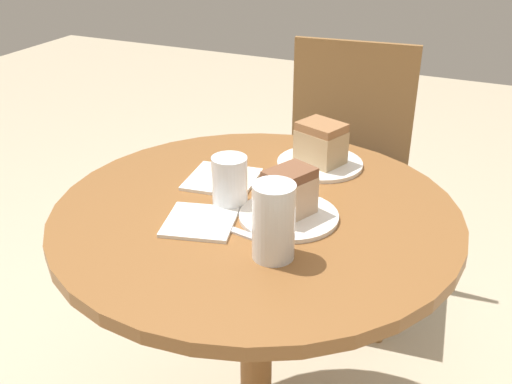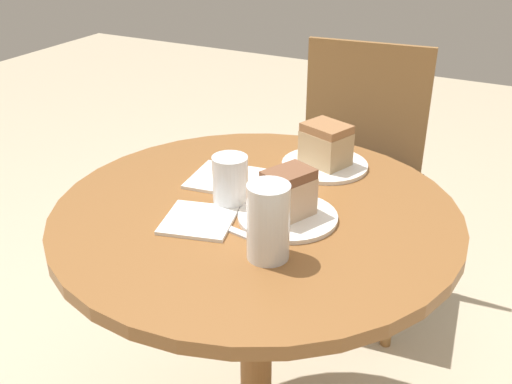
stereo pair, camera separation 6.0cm
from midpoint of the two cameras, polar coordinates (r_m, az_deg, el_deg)
table at (r=1.42m, az=-1.22°, el=-7.50°), size 0.91×0.91×0.78m
chair at (r=2.17m, az=7.38°, el=1.98°), size 0.51×0.48×0.94m
plate_near at (r=1.29m, az=1.80°, el=-2.30°), size 0.22×0.22×0.01m
plate_far at (r=1.54m, az=4.98°, el=2.71°), size 0.22×0.22×0.01m
cake_slice_near at (r=1.26m, az=1.83°, el=-0.05°), size 0.11×0.12×0.10m
cake_slice_far at (r=1.52m, az=5.07°, el=4.67°), size 0.13×0.12×0.10m
glass_lemonade at (r=1.33m, az=-3.81°, el=0.72°), size 0.08×0.08×0.11m
glass_water at (r=1.13m, az=0.15°, el=-3.15°), size 0.08×0.08×0.15m
napkin_stack at (r=1.46m, az=-4.42°, el=1.21°), size 0.18×0.18×0.01m
fork at (r=1.24m, az=-3.57°, el=-3.67°), size 0.15×0.04×0.00m
napkin_side at (r=1.28m, az=-6.69°, el=-2.85°), size 0.18×0.18×0.01m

